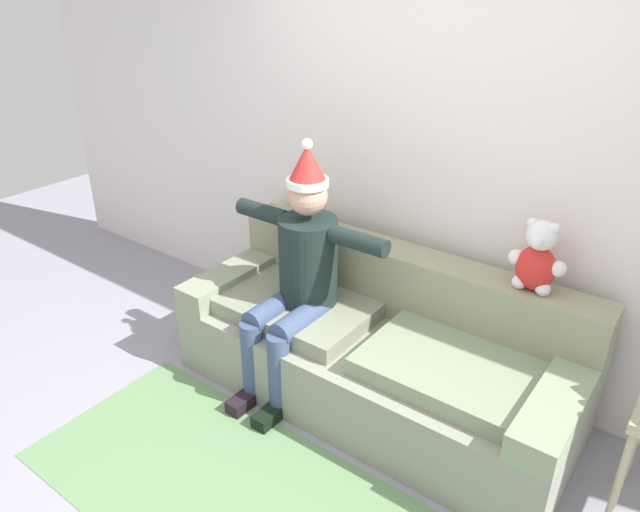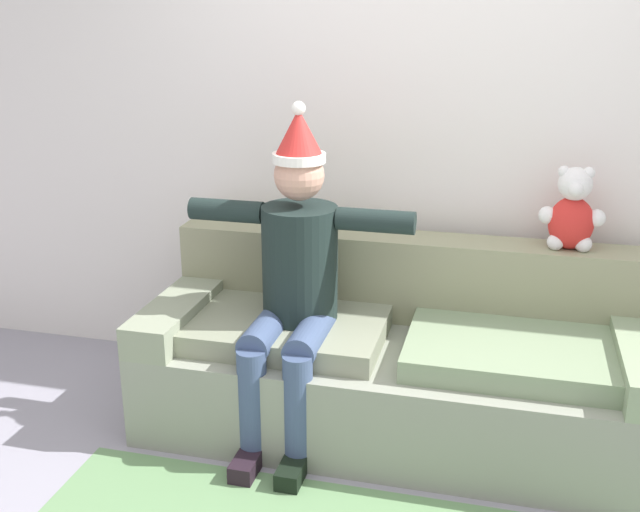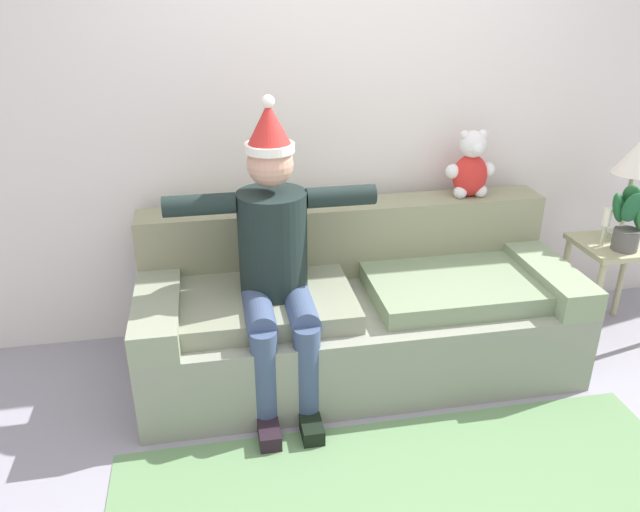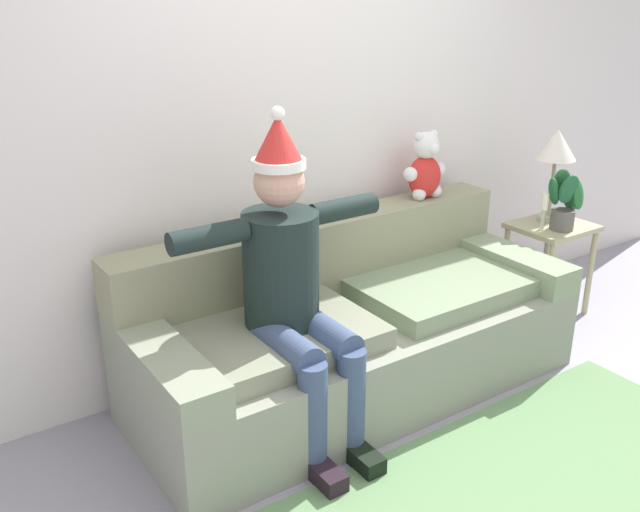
# 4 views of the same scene
# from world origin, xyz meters

# --- Properties ---
(back_wall) EXTENTS (7.00, 0.10, 2.70)m
(back_wall) POSITION_xyz_m (0.00, 1.55, 1.35)
(back_wall) COLOR silver
(back_wall) RESTS_ON ground_plane
(couch) EXTENTS (2.28, 0.92, 0.83)m
(couch) POSITION_xyz_m (0.00, 1.01, 0.32)
(couch) COLOR gray
(couch) RESTS_ON ground_plane
(person_seated) EXTENTS (1.02, 0.77, 1.50)m
(person_seated) POSITION_xyz_m (-0.45, 0.85, 0.76)
(person_seated) COLOR black
(person_seated) RESTS_ON ground_plane
(teddy_bear) EXTENTS (0.29, 0.17, 0.38)m
(teddy_bear) POSITION_xyz_m (0.72, 1.30, 1.01)
(teddy_bear) COLOR red
(teddy_bear) RESTS_ON couch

